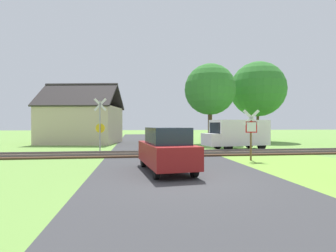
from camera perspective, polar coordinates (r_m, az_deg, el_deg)
name	(u,v)px	position (r m, az deg, el deg)	size (l,w,h in m)	color
ground_plane	(185,179)	(9.32, 3.71, -11.43)	(160.00, 160.00, 0.00)	#6B9942
road_asphalt	(176,169)	(11.26, 1.70, -9.37)	(6.78, 80.00, 0.01)	#38383A
rail_track	(162,154)	(16.48, -1.28, -6.09)	(60.00, 2.60, 0.22)	#422D1E
stop_sign_near	(251,131)	(14.45, 17.64, -0.98)	(0.87, 0.18, 2.69)	brown
crossing_sign_far	(100,123)	(18.16, -14.58, 0.63)	(0.87, 0.21, 3.68)	#9E9EA5
house	(82,123)	(27.89, -18.28, 0.55)	(8.36, 7.55, 6.07)	#C6B293
tree_far	(258,89)	(31.47, 18.97, 7.58)	(6.16, 6.16, 8.97)	#513823
tree_right	(210,90)	(26.26, 9.14, 7.84)	(5.01, 5.01, 7.85)	#513823
mail_truck	(237,133)	(20.57, 14.86, -1.53)	(5.16, 2.72, 2.24)	white
parked_car	(166,150)	(10.55, -0.38, -5.15)	(2.13, 4.17, 1.78)	maroon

